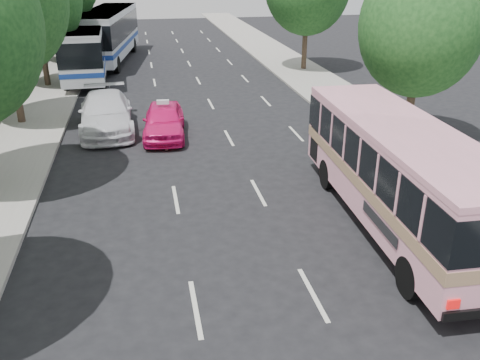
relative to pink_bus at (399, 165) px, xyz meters
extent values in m
plane|color=black|center=(-4.50, -0.89, -2.00)|extent=(120.00, 120.00, 0.00)
cube|color=#9E998E|center=(-13.00, 19.11, -1.92)|extent=(4.00, 90.00, 0.15)
cube|color=#9E998E|center=(4.00, 19.11, -1.94)|extent=(4.00, 90.00, 0.12)
cube|color=#9E998E|center=(-14.80, 19.11, -1.10)|extent=(0.30, 90.00, 1.50)
cylinder|color=#38281E|center=(-13.20, 13.11, -0.10)|extent=(0.36, 0.36, 3.80)
cylinder|color=#38281E|center=(-13.10, 21.11, -0.25)|extent=(0.36, 0.36, 3.50)
cylinder|color=#38281E|center=(-13.00, 29.11, 0.00)|extent=(0.36, 0.36, 3.99)
cylinder|color=#38281E|center=(-13.20, 37.11, -0.14)|extent=(0.36, 0.36, 3.72)
cylinder|color=#38281E|center=(4.20, 7.11, -0.38)|extent=(0.36, 0.36, 3.23)
ellipsoid|color=#163F18|center=(4.20, 7.11, 3.02)|extent=(5.10, 5.10, 5.87)
sphere|color=#163F18|center=(4.60, 6.81, 4.04)|extent=(3.32, 3.31, 3.31)
cylinder|color=#38281E|center=(4.50, 23.11, -0.10)|extent=(0.36, 0.36, 3.80)
cube|color=pink|center=(0.00, 0.00, -0.13)|extent=(2.89, 10.13, 2.69)
cube|color=#9E7A59|center=(0.00, 0.00, -0.44)|extent=(2.93, 10.15, 0.35)
cube|color=black|center=(0.00, 0.00, 0.36)|extent=(2.95, 10.16, 1.10)
cube|color=pink|center=(0.00, 0.00, 1.13)|extent=(2.91, 10.15, 0.16)
cylinder|color=black|center=(-0.99, 3.06, -1.48)|extent=(0.34, 1.06, 1.04)
cylinder|color=black|center=(1.22, 2.97, -1.48)|extent=(0.34, 1.06, 1.04)
cylinder|color=black|center=(-1.24, -3.37, -1.48)|extent=(0.34, 1.06, 1.04)
imported|color=#E9146E|center=(-6.37, 9.88, -1.23)|extent=(2.19, 4.67, 1.54)
imported|color=silver|center=(-9.00, 11.34, -1.14)|extent=(2.71, 6.02, 1.71)
cube|color=silver|center=(-10.80, 23.79, 0.03)|extent=(2.85, 11.80, 2.98)
cube|color=black|center=(-10.80, 23.79, 0.40)|extent=(2.90, 11.83, 1.47)
cube|color=navy|center=(-10.80, 23.79, -0.73)|extent=(2.89, 11.82, 0.29)
cube|color=silver|center=(-10.80, 23.79, 1.45)|extent=(2.87, 11.82, 0.14)
cylinder|color=black|center=(-12.01, 27.47, -1.46)|extent=(0.35, 1.08, 1.08)
cylinder|color=black|center=(-9.82, 27.54, -1.46)|extent=(0.35, 1.08, 1.08)
cylinder|color=black|center=(-11.77, 19.65, -1.46)|extent=(0.35, 1.08, 1.08)
cylinder|color=black|center=(-9.58, 19.72, -1.46)|extent=(0.35, 1.08, 1.08)
cube|color=silver|center=(-9.49, 29.33, 0.25)|extent=(4.52, 13.29, 3.31)
cube|color=black|center=(-9.49, 29.33, 0.66)|extent=(4.57, 13.32, 1.63)
cube|color=navy|center=(-9.49, 29.33, -0.59)|extent=(4.56, 13.31, 0.33)
cube|color=silver|center=(-9.49, 29.33, 1.83)|extent=(4.54, 13.31, 0.15)
cylinder|color=black|center=(-10.15, 33.59, -1.40)|extent=(0.51, 1.23, 1.19)
cylinder|color=black|center=(-7.70, 33.25, -1.40)|extent=(0.51, 1.23, 1.19)
cylinder|color=black|center=(-11.33, 24.98, -1.40)|extent=(0.51, 1.23, 1.19)
cylinder|color=black|center=(-8.88, 24.64, -1.40)|extent=(0.51, 1.23, 1.19)
cube|color=silver|center=(-6.37, 9.88, -0.37)|extent=(0.56, 0.23, 0.18)
camera|label=1|loc=(-7.24, -12.64, 5.60)|focal=38.00mm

